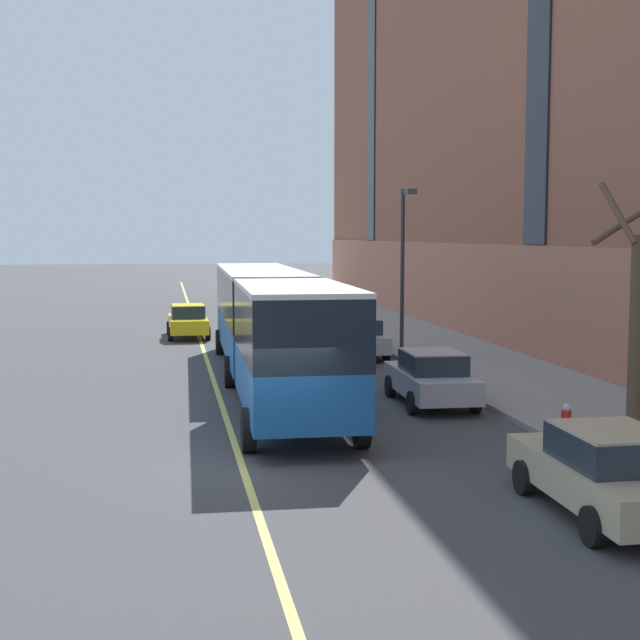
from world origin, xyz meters
name	(u,v)px	position (x,y,z in m)	size (l,w,h in m)	color
ground_plane	(274,463)	(0.00, 0.00, 0.00)	(260.00, 260.00, 0.00)	#424244
sidewalk	(606,416)	(9.12, 3.00, 0.07)	(5.20, 160.00, 0.15)	gray
city_bus	(270,321)	(1.01, 9.48, 2.09)	(3.22, 19.92, 3.61)	#19569E
parked_car_champagne_0	(607,472)	(5.18, -4.54, 0.78)	(2.04, 4.57, 1.56)	#BCAD89
parked_car_silver_3	(315,314)	(5.26, 26.28, 0.78)	(2.08, 4.29, 1.56)	#B7B7BC
parked_car_silver_4	(431,378)	(5.18, 5.67, 0.78)	(2.03, 4.40, 1.56)	#B7B7BC
parked_car_silver_5	(357,337)	(5.22, 15.81, 0.78)	(1.93, 4.49, 1.56)	#B7B7BC
taxi_cab	(188,321)	(-1.21, 23.64, 0.78)	(1.97, 4.43, 1.56)	yellow
street_tree_mid_block	(636,309)	(9.08, 1.60, 3.01)	(1.88, 1.89, 5.94)	brown
street_lamp	(404,252)	(7.12, 15.88, 4.14)	(0.36, 1.48, 6.46)	#2D2D30
fire_hydrant	(566,419)	(7.02, 0.93, 0.49)	(0.42, 0.24, 0.72)	red
lane_centerline	(231,433)	(-0.69, 3.00, 0.00)	(0.16, 140.00, 0.01)	#E0D66B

